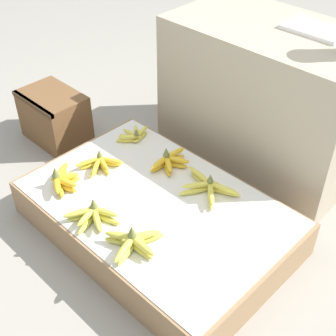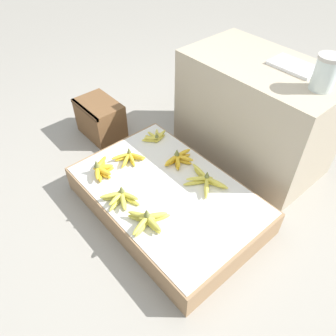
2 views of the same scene
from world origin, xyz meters
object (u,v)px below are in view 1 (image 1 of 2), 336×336
object	(u,v)px
banana_bunch_back_midright	(208,187)
banana_bunch_back_midleft	(169,161)
banana_bunch_front_midright	(133,242)
foam_tray_white	(315,29)
banana_bunch_back_left	(134,135)
banana_bunch_front_midleft	(93,216)
wooden_crate	(55,117)
banana_bunch_middle_left	(100,164)
banana_bunch_front_left	(62,181)

from	to	relation	value
banana_bunch_back_midright	banana_bunch_back_midleft	bearing A→B (deg)	177.66
banana_bunch_front_midright	foam_tray_white	size ratio (longest dim) A/B	0.91
banana_bunch_front_midright	banana_bunch_back_left	world-z (taller)	banana_bunch_front_midright
banana_bunch_front_midleft	banana_bunch_back_midleft	world-z (taller)	banana_bunch_back_midleft
banana_bunch_front_midright	banana_bunch_back_left	bearing A→B (deg)	137.45
wooden_crate	banana_bunch_middle_left	bearing A→B (deg)	-13.53
banana_bunch_front_left	banana_bunch_back_left	distance (m)	0.48
banana_bunch_middle_left	banana_bunch_back_midleft	xyz separation A→B (m)	(0.23, 0.24, 0.01)
foam_tray_white	banana_bunch_middle_left	bearing A→B (deg)	-118.23
wooden_crate	banana_bunch_back_midright	world-z (taller)	wooden_crate
banana_bunch_middle_left	banana_bunch_back_midleft	bearing A→B (deg)	46.21
wooden_crate	banana_bunch_front_left	xyz separation A→B (m)	(0.57, -0.34, 0.07)
banana_bunch_back_midright	foam_tray_white	bearing A→B (deg)	88.90
banana_bunch_back_left	banana_bunch_front_left	bearing A→B (deg)	-84.82
wooden_crate	banana_bunch_back_midleft	bearing A→B (deg)	6.85
banana_bunch_middle_left	wooden_crate	bearing A→B (deg)	166.47
banana_bunch_back_midleft	banana_bunch_back_midright	distance (m)	0.25
wooden_crate	banana_bunch_middle_left	distance (m)	0.60
banana_bunch_front_left	foam_tray_white	xyz separation A→B (m)	(0.51, 1.12, 0.52)
wooden_crate	banana_bunch_front_midleft	world-z (taller)	wooden_crate
wooden_crate	banana_bunch_front_midleft	size ratio (longest dim) A/B	1.88
banana_bunch_front_midleft	banana_bunch_back_midleft	size ratio (longest dim) A/B	0.88
banana_bunch_back_midright	banana_bunch_front_midright	bearing A→B (deg)	-88.96
banana_bunch_middle_left	foam_tray_white	distance (m)	1.17
banana_bunch_front_midleft	foam_tray_white	xyz separation A→B (m)	(0.23, 1.16, 0.53)
banana_bunch_front_midleft	banana_bunch_front_left	bearing A→B (deg)	171.05
banana_bunch_front_midleft	banana_bunch_back_midright	bearing A→B (deg)	65.02
banana_bunch_front_midleft	banana_bunch_back_midright	xyz separation A→B (m)	(0.22, 0.47, -0.00)
banana_bunch_back_left	foam_tray_white	size ratio (longest dim) A/B	0.67
banana_bunch_front_left	banana_bunch_middle_left	distance (m)	0.20
banana_bunch_middle_left	foam_tray_white	bearing A→B (deg)	61.77
banana_bunch_front_left	banana_bunch_back_midright	distance (m)	0.66
banana_bunch_front_midright	banana_bunch_front_midleft	bearing A→B (deg)	-175.47
wooden_crate	banana_bunch_back_left	bearing A→B (deg)	14.17
wooden_crate	banana_bunch_middle_left	world-z (taller)	wooden_crate
banana_bunch_front_midleft	banana_bunch_back_left	world-z (taller)	banana_bunch_front_midleft
banana_bunch_front_midleft	foam_tray_white	size ratio (longest dim) A/B	0.68
banana_bunch_middle_left	foam_tray_white	world-z (taller)	foam_tray_white
banana_bunch_front_midleft	banana_bunch_back_left	bearing A→B (deg)	121.38
banana_bunch_middle_left	banana_bunch_back_midright	size ratio (longest dim) A/B	0.66
banana_bunch_front_midleft	banana_bunch_front_midright	xyz separation A→B (m)	(0.23, 0.02, 0.00)
banana_bunch_back_left	foam_tray_white	bearing A→B (deg)	49.41
banana_bunch_back_midright	banana_bunch_back_left	bearing A→B (deg)	175.20
banana_bunch_back_left	banana_bunch_back_midright	world-z (taller)	banana_bunch_back_midright
banana_bunch_front_left	banana_bunch_front_midleft	distance (m)	0.28
banana_bunch_front_midright	banana_bunch_middle_left	bearing A→B (deg)	154.85
banana_bunch_front_midright	foam_tray_white	xyz separation A→B (m)	(0.00, 1.14, 0.52)
banana_bunch_back_midleft	banana_bunch_front_midright	bearing A→B (deg)	-61.00
banana_bunch_back_left	foam_tray_white	xyz separation A→B (m)	(0.55, 0.64, 0.53)
banana_bunch_middle_left	banana_bunch_back_midright	distance (m)	0.53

